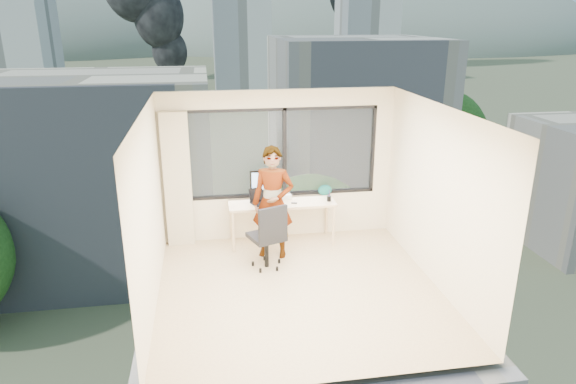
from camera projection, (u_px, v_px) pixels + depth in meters
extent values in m
cube|color=#D2BF89|center=(299.00, 289.00, 7.38)|extent=(4.00, 4.00, 0.01)
cube|color=white|center=(300.00, 110.00, 6.53)|extent=(4.00, 4.00, 0.01)
cube|color=#F4E5BD|center=(336.00, 275.00, 5.09)|extent=(4.00, 0.01, 2.60)
cube|color=#F4E5BD|center=(149.00, 214.00, 6.65)|extent=(0.01, 4.00, 2.60)
cube|color=#F4E5BD|center=(438.00, 197.00, 7.26)|extent=(0.01, 4.00, 2.60)
cube|color=beige|center=(178.00, 180.00, 8.50)|extent=(0.45, 0.14, 2.30)
cube|color=beige|center=(282.00, 222.00, 8.80)|extent=(1.80, 0.60, 0.75)
imported|color=#2D2D33|center=(273.00, 203.00, 8.16)|extent=(0.77, 0.62, 1.83)
cube|color=white|center=(281.00, 195.00, 8.88)|extent=(0.33, 0.28, 0.08)
cube|color=black|center=(294.00, 203.00, 8.61)|extent=(0.11, 0.07, 0.01)
cylinder|color=black|center=(329.00, 199.00, 8.70)|extent=(0.08, 0.08, 0.09)
ellipsoid|color=#0D504E|center=(325.00, 190.00, 8.98)|extent=(0.27, 0.19, 0.19)
cube|color=#515B3D|center=(210.00, 93.00, 123.93)|extent=(400.00, 400.00, 0.04)
cube|color=#F3E6CC|center=(98.00, 176.00, 36.30)|extent=(16.00, 12.00, 14.00)
cube|color=beige|center=(353.00, 129.00, 46.61)|extent=(14.00, 13.00, 16.00)
cube|color=silver|center=(9.00, 38.00, 90.75)|extent=(14.00, 14.00, 28.00)
cube|color=silver|center=(241.00, 29.00, 120.26)|extent=(13.00, 13.00, 30.00)
cube|color=silver|center=(366.00, 34.00, 145.16)|extent=(15.00, 15.00, 26.00)
ellipsoid|color=slate|center=(363.00, 46.00, 325.70)|extent=(300.00, 220.00, 96.00)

